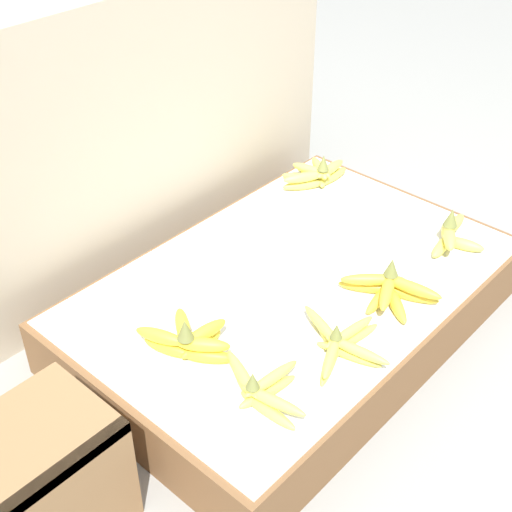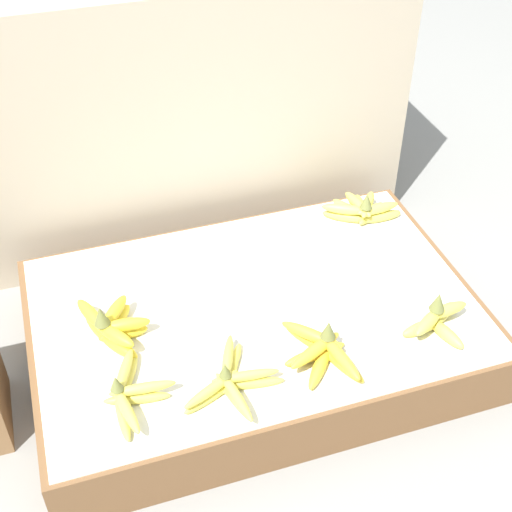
{
  "view_description": "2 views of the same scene",
  "coord_description": "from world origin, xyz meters",
  "px_view_note": "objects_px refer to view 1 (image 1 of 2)",
  "views": [
    {
      "loc": [
        -1.12,
        -0.89,
        1.28
      ],
      "look_at": [
        -0.01,
        0.12,
        0.18
      ],
      "focal_mm": 50.0,
      "sensor_mm": 36.0,
      "label": 1
    },
    {
      "loc": [
        -0.4,
        -1.25,
        1.42
      ],
      "look_at": [
        0.02,
        0.04,
        0.29
      ],
      "focal_mm": 50.0,
      "sensor_mm": 36.0,
      "label": 2
    }
  ],
  "objects_px": {
    "wooden_crate": "(30,489)",
    "banana_bunch_front_left": "(260,389)",
    "banana_bunch_front_midleft": "(340,343)",
    "banana_bunch_front_right": "(451,235)",
    "banana_bunch_middle_left": "(189,340)",
    "banana_bunch_front_midright": "(389,289)",
    "banana_bunch_back_right": "(316,174)"
  },
  "relations": [
    {
      "from": "banana_bunch_front_midleft",
      "to": "banana_bunch_front_right",
      "type": "bearing_deg",
      "value": 2.8
    },
    {
      "from": "banana_bunch_front_midright",
      "to": "banana_bunch_middle_left",
      "type": "xyz_separation_m",
      "value": [
        -0.45,
        0.23,
        0.0
      ]
    },
    {
      "from": "banana_bunch_back_right",
      "to": "banana_bunch_front_midright",
      "type": "bearing_deg",
      "value": -123.7
    },
    {
      "from": "banana_bunch_front_right",
      "to": "wooden_crate",
      "type": "bearing_deg",
      "value": 170.79
    },
    {
      "from": "banana_bunch_front_left",
      "to": "banana_bunch_front_midright",
      "type": "relative_size",
      "value": 0.99
    },
    {
      "from": "banana_bunch_front_left",
      "to": "banana_bunch_middle_left",
      "type": "height_order",
      "value": "banana_bunch_middle_left"
    },
    {
      "from": "banana_bunch_front_midleft",
      "to": "banana_bunch_back_right",
      "type": "height_order",
      "value": "banana_bunch_back_right"
    },
    {
      "from": "banana_bunch_front_midleft",
      "to": "banana_bunch_middle_left",
      "type": "distance_m",
      "value": 0.34
    },
    {
      "from": "banana_bunch_front_left",
      "to": "banana_bunch_back_right",
      "type": "bearing_deg",
      "value": 31.02
    },
    {
      "from": "banana_bunch_front_left",
      "to": "banana_bunch_back_right",
      "type": "xyz_separation_m",
      "value": [
        0.77,
        0.46,
        0.0
      ]
    },
    {
      "from": "banana_bunch_front_right",
      "to": "banana_bunch_back_right",
      "type": "distance_m",
      "value": 0.48
    },
    {
      "from": "banana_bunch_front_midleft",
      "to": "banana_bunch_middle_left",
      "type": "xyz_separation_m",
      "value": [
        -0.23,
        0.25,
        0.01
      ]
    },
    {
      "from": "banana_bunch_front_left",
      "to": "banana_bunch_front_midright",
      "type": "distance_m",
      "value": 0.45
    },
    {
      "from": "wooden_crate",
      "to": "banana_bunch_front_left",
      "type": "xyz_separation_m",
      "value": [
        0.44,
        -0.18,
        0.05
      ]
    },
    {
      "from": "banana_bunch_front_midleft",
      "to": "banana_bunch_front_midright",
      "type": "height_order",
      "value": "banana_bunch_front_midright"
    },
    {
      "from": "banana_bunch_front_left",
      "to": "banana_bunch_back_right",
      "type": "distance_m",
      "value": 0.9
    },
    {
      "from": "banana_bunch_back_right",
      "to": "wooden_crate",
      "type": "bearing_deg",
      "value": -166.95
    },
    {
      "from": "banana_bunch_front_right",
      "to": "banana_bunch_middle_left",
      "type": "relative_size",
      "value": 0.85
    },
    {
      "from": "banana_bunch_front_left",
      "to": "banana_bunch_back_right",
      "type": "relative_size",
      "value": 1.05
    },
    {
      "from": "banana_bunch_front_left",
      "to": "banana_bunch_front_midright",
      "type": "bearing_deg",
      "value": -2.13
    },
    {
      "from": "banana_bunch_front_right",
      "to": "banana_bunch_front_midright",
      "type": "bearing_deg",
      "value": -179.04
    },
    {
      "from": "wooden_crate",
      "to": "banana_bunch_middle_left",
      "type": "height_order",
      "value": "banana_bunch_middle_left"
    },
    {
      "from": "banana_bunch_middle_left",
      "to": "wooden_crate",
      "type": "bearing_deg",
      "value": -176.29
    },
    {
      "from": "banana_bunch_middle_left",
      "to": "banana_bunch_front_left",
      "type": "bearing_deg",
      "value": -89.23
    },
    {
      "from": "banana_bunch_front_left",
      "to": "banana_bunch_front_right",
      "type": "distance_m",
      "value": 0.75
    },
    {
      "from": "banana_bunch_front_midleft",
      "to": "banana_bunch_front_midright",
      "type": "distance_m",
      "value": 0.23
    },
    {
      "from": "banana_bunch_front_midright",
      "to": "banana_bunch_front_right",
      "type": "bearing_deg",
      "value": 0.96
    },
    {
      "from": "banana_bunch_front_right",
      "to": "banana_bunch_front_midleft",
      "type": "bearing_deg",
      "value": -177.2
    },
    {
      "from": "banana_bunch_front_midright",
      "to": "wooden_crate",
      "type": "bearing_deg",
      "value": 167.43
    },
    {
      "from": "wooden_crate",
      "to": "banana_bunch_front_midright",
      "type": "xyz_separation_m",
      "value": [
        0.89,
        -0.2,
        0.05
      ]
    },
    {
      "from": "wooden_crate",
      "to": "banana_bunch_front_right",
      "type": "height_order",
      "value": "banana_bunch_front_right"
    },
    {
      "from": "banana_bunch_middle_left",
      "to": "banana_bunch_back_right",
      "type": "bearing_deg",
      "value": 18.08
    }
  ]
}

